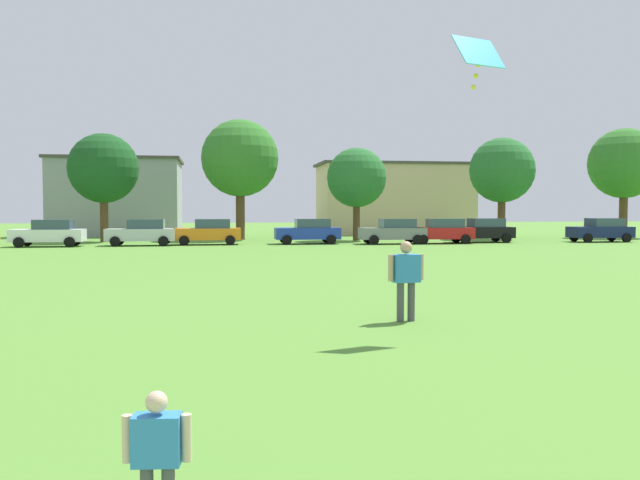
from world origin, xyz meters
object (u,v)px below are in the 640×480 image
(parked_car_orange_3, at_px, (209,232))
(tree_right, at_px, (502,171))
(parked_car_black_7, at_px, (482,230))
(parked_car_navy_8, at_px, (601,230))
(child_kite_flyer, at_px, (157,449))
(kite, at_px, (478,56))
(parked_car_blue_4, at_px, (309,231))
(parked_car_gray_5, at_px, (393,231))
(adult_bystander, at_px, (406,274))
(parked_car_red_6, at_px, (441,231))
(parked_car_white_1, at_px, (49,233))
(tree_left, at_px, (103,169))
(parked_car_silver_2, at_px, (142,232))
(tree_far_right, at_px, (624,164))
(tree_center_right, at_px, (357,178))
(tree_center_left, at_px, (240,159))

(parked_car_orange_3, xyz_separation_m, tree_right, (22.56, 5.08, 4.47))
(parked_car_black_7, distance_m, tree_right, 7.79)
(parked_car_orange_3, distance_m, tree_right, 23.55)
(parked_car_navy_8, bearing_deg, child_kite_flyer, 54.44)
(kite, distance_m, tree_right, 40.26)
(parked_car_blue_4, xyz_separation_m, parked_car_gray_5, (5.59, -0.96, 0.00))
(adult_bystander, xyz_separation_m, parked_car_black_7, (14.44, 30.43, -0.14))
(parked_car_red_6, distance_m, parked_car_black_7, 3.44)
(parked_car_white_1, xyz_separation_m, tree_left, (2.38, 5.68, 4.32))
(kite, height_order, parked_car_black_7, kite)
(parked_car_blue_4, bearing_deg, tree_right, -161.95)
(adult_bystander, bearing_deg, parked_car_black_7, 56.71)
(parked_car_silver_2, distance_m, tree_left, 7.59)
(child_kite_flyer, bearing_deg, tree_left, 105.82)
(parked_car_navy_8, relative_size, tree_far_right, 0.48)
(tree_far_right, bearing_deg, tree_right, -174.86)
(tree_center_right, relative_size, tree_far_right, 0.77)
(parked_car_orange_3, height_order, tree_right, tree_right)
(parked_car_blue_4, bearing_deg, parked_car_black_7, -179.89)
(tree_far_right, bearing_deg, child_kite_flyer, -126.66)
(child_kite_flyer, height_order, tree_far_right, tree_far_right)
(parked_car_orange_3, relative_size, parked_car_black_7, 1.00)
(adult_bystander, xyz_separation_m, tree_center_right, (6.33, 34.49, 3.62))
(parked_car_red_6, height_order, parked_car_navy_8, same)
(parked_car_red_6, relative_size, tree_far_right, 0.48)
(tree_right, bearing_deg, parked_car_white_1, -169.65)
(tree_far_right, bearing_deg, parked_car_silver_2, -170.13)
(tree_center_left, distance_m, tree_right, 20.34)
(parked_car_silver_2, height_order, parked_car_navy_8, same)
(tree_left, bearing_deg, adult_bystander, -71.62)
(tree_left, relative_size, tree_center_right, 1.12)
(parked_car_navy_8, height_order, tree_far_right, tree_far_right)
(child_kite_flyer, distance_m, tree_center_right, 44.50)
(parked_car_red_6, xyz_separation_m, tree_left, (-22.88, 5.89, 4.32))
(tree_center_right, xyz_separation_m, tree_far_right, (22.90, 2.11, 1.42))
(tree_left, bearing_deg, parked_car_black_7, -10.72)
(child_kite_flyer, bearing_deg, parked_car_black_7, 70.49)
(child_kite_flyer, distance_m, adult_bystander, 9.58)
(tree_center_right, bearing_deg, parked_car_silver_2, -163.33)
(adult_bystander, xyz_separation_m, tree_left, (-11.76, 35.39, 4.18))
(tree_center_left, bearing_deg, tree_right, -4.66)
(parked_car_white_1, xyz_separation_m, parked_car_orange_3, (9.74, 0.82, 0.00))
(adult_bystander, height_order, parked_car_orange_3, adult_bystander)
(tree_left, bearing_deg, parked_car_silver_2, -59.30)
(adult_bystander, height_order, kite, kite)
(tree_left, xyz_separation_m, tree_far_right, (40.98, 1.22, 0.85))
(parked_car_blue_4, height_order, parked_car_black_7, same)
(parked_car_white_1, bearing_deg, kite, 116.58)
(parked_car_orange_3, height_order, parked_car_blue_4, same)
(parked_car_white_1, height_order, tree_left, tree_left)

